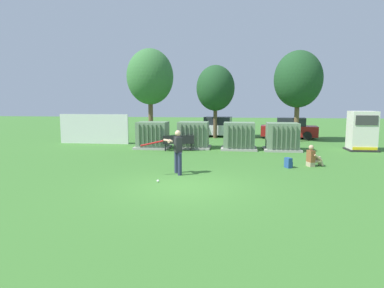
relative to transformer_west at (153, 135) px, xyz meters
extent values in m
plane|color=#3D752D|center=(3.37, -8.85, -0.79)|extent=(96.00, 96.00, 0.00)
cube|color=silver|center=(-4.51, 1.65, 0.21)|extent=(4.80, 0.12, 2.00)
cube|color=#9E9B93|center=(0.00, 0.01, -0.73)|extent=(2.10, 1.70, 0.12)
cube|color=slate|center=(0.00, 0.01, 0.08)|extent=(1.80, 1.40, 1.50)
cube|color=#5B7056|center=(-0.64, -0.75, 0.08)|extent=(0.06, 0.12, 1.27)
cube|color=#5B7056|center=(-0.38, -0.75, 0.08)|extent=(0.06, 0.12, 1.27)
cube|color=#5B7056|center=(-0.13, -0.75, 0.08)|extent=(0.06, 0.12, 1.27)
cube|color=#5B7056|center=(0.13, -0.75, 0.08)|extent=(0.06, 0.12, 1.27)
cube|color=#5B7056|center=(0.38, -0.75, 0.08)|extent=(0.06, 0.12, 1.27)
cube|color=#5B7056|center=(0.64, -0.75, 0.08)|extent=(0.06, 0.12, 1.27)
cube|color=#9E9B93|center=(2.47, 0.36, -0.73)|extent=(2.10, 1.70, 0.12)
cube|color=slate|center=(2.47, 0.36, 0.08)|extent=(1.80, 1.40, 1.50)
cube|color=#5B7056|center=(1.83, -0.40, 0.08)|extent=(0.06, 0.12, 1.27)
cube|color=#5B7056|center=(2.09, -0.40, 0.08)|extent=(0.06, 0.12, 1.27)
cube|color=#5B7056|center=(2.34, -0.40, 0.08)|extent=(0.06, 0.12, 1.27)
cube|color=#5B7056|center=(2.60, -0.40, 0.08)|extent=(0.06, 0.12, 1.27)
cube|color=#5B7056|center=(2.85, -0.40, 0.08)|extent=(0.06, 0.12, 1.27)
cube|color=#5B7056|center=(3.11, -0.40, 0.08)|extent=(0.06, 0.12, 1.27)
cube|color=#9E9B93|center=(5.24, 0.16, -0.73)|extent=(2.10, 1.70, 0.12)
cube|color=slate|center=(5.24, 0.16, 0.08)|extent=(1.80, 1.40, 1.50)
cube|color=#5B7056|center=(4.60, -0.60, 0.08)|extent=(0.06, 0.12, 1.27)
cube|color=#5B7056|center=(4.86, -0.60, 0.08)|extent=(0.06, 0.12, 1.27)
cube|color=#5B7056|center=(5.11, -0.60, 0.08)|extent=(0.06, 0.12, 1.27)
cube|color=#5B7056|center=(5.37, -0.60, 0.08)|extent=(0.06, 0.12, 1.27)
cube|color=#5B7056|center=(5.62, -0.60, 0.08)|extent=(0.06, 0.12, 1.27)
cube|color=#5B7056|center=(5.88, -0.60, 0.08)|extent=(0.06, 0.12, 1.27)
cube|color=#9E9B93|center=(7.74, 0.08, -0.73)|extent=(2.10, 1.70, 0.12)
cube|color=slate|center=(7.74, 0.08, 0.08)|extent=(1.80, 1.40, 1.50)
cube|color=#5B7056|center=(7.10, -0.68, 0.08)|extent=(0.06, 0.12, 1.27)
cube|color=#5B7056|center=(7.36, -0.68, 0.08)|extent=(0.06, 0.12, 1.27)
cube|color=#5B7056|center=(7.61, -0.68, 0.08)|extent=(0.06, 0.12, 1.27)
cube|color=#5B7056|center=(7.87, -0.68, 0.08)|extent=(0.06, 0.12, 1.27)
cube|color=#5B7056|center=(8.12, -0.68, 0.08)|extent=(0.06, 0.12, 1.27)
cube|color=#5B7056|center=(8.38, -0.68, 0.08)|extent=(0.06, 0.12, 1.27)
cube|color=#262626|center=(12.33, 0.65, -0.74)|extent=(1.60, 1.40, 0.10)
cube|color=silver|center=(12.33, 0.65, 0.41)|extent=(1.40, 1.20, 2.20)
cube|color=#383838|center=(12.33, 0.03, 1.02)|extent=(1.19, 0.04, 0.55)
cube|color=yellow|center=(12.33, 0.03, -0.59)|extent=(1.33, 0.04, 0.16)
cube|color=black|center=(1.74, -0.85, -0.34)|extent=(1.84, 0.76, 0.05)
cube|color=black|center=(1.78, -1.02, -0.09)|extent=(1.77, 0.41, 0.44)
cylinder|color=black|center=(0.96, -0.87, -0.58)|extent=(0.06, 0.06, 0.42)
cylinder|color=black|center=(2.46, -0.55, -0.58)|extent=(0.06, 0.06, 0.42)
cylinder|color=black|center=(1.02, -1.14, -0.58)|extent=(0.06, 0.06, 0.42)
cylinder|color=black|center=(2.52, -0.83, -0.58)|extent=(0.06, 0.06, 0.42)
cylinder|color=#282D4C|center=(2.90, -7.16, -0.35)|extent=(0.16, 0.16, 0.88)
cylinder|color=#282D4C|center=(2.69, -6.73, -0.35)|extent=(0.16, 0.16, 0.88)
cube|color=#262628|center=(2.79, -6.94, 0.39)|extent=(0.39, 0.46, 0.60)
sphere|color=#DBAD89|center=(2.79, -6.94, 0.84)|extent=(0.23, 0.23, 0.23)
cylinder|color=#DBAD89|center=(2.50, -7.19, 0.55)|extent=(0.15, 0.55, 0.09)
cylinder|color=#DBAD89|center=(2.42, -7.03, 0.55)|extent=(0.45, 0.44, 0.09)
cylinder|color=red|center=(1.85, -7.41, 0.48)|extent=(0.79, 0.43, 0.21)
sphere|color=red|center=(2.23, -7.22, 0.55)|extent=(0.08, 0.08, 0.08)
sphere|color=white|center=(2.32, -8.37, -0.74)|extent=(0.09, 0.09, 0.09)
cube|color=tan|center=(8.35, -4.67, -0.69)|extent=(0.35, 0.41, 0.20)
cube|color=brown|center=(8.35, -4.67, -0.33)|extent=(0.34, 0.42, 0.52)
sphere|color=tan|center=(8.35, -4.67, 0.06)|extent=(0.22, 0.22, 0.22)
cylinder|color=tan|center=(8.52, -4.49, -0.57)|extent=(0.47, 0.29, 0.13)
cylinder|color=tan|center=(8.73, -4.40, -0.56)|extent=(0.32, 0.22, 0.46)
cylinder|color=tan|center=(8.59, -4.67, -0.57)|extent=(0.47, 0.29, 0.13)
cylinder|color=tan|center=(8.80, -4.59, -0.56)|extent=(0.32, 0.22, 0.46)
cylinder|color=tan|center=(8.47, -4.37, -0.37)|extent=(0.41, 0.23, 0.32)
cylinder|color=tan|center=(8.64, -4.80, -0.37)|extent=(0.41, 0.23, 0.32)
cube|color=#264C8C|center=(7.32, -5.12, -0.57)|extent=(0.33, 0.38, 0.44)
cube|color=navy|center=(7.43, -5.06, -0.63)|extent=(0.16, 0.23, 0.22)
cylinder|color=brown|center=(-1.63, 5.82, 0.68)|extent=(0.36, 0.36, 2.94)
ellipsoid|color=#387038|center=(-1.63, 5.82, 3.97)|extent=(3.62, 3.62, 4.29)
cylinder|color=brown|center=(3.44, 6.16, 0.41)|extent=(0.29, 0.29, 2.39)
ellipsoid|color=#1E4723|center=(3.44, 6.16, 3.09)|extent=(2.94, 2.94, 3.49)
cylinder|color=brown|center=(9.33, 4.69, 0.57)|extent=(0.33, 0.33, 2.72)
ellipsoid|color=#1E4723|center=(9.33, 4.69, 3.62)|extent=(3.34, 3.34, 3.97)
cube|color=silver|center=(3.46, 7.33, -0.21)|extent=(4.36, 2.13, 0.80)
cube|color=#262B33|center=(3.60, 7.31, 0.51)|extent=(2.25, 1.77, 0.64)
cylinder|color=black|center=(2.07, 6.62, -0.47)|extent=(0.66, 0.29, 0.64)
cylinder|color=black|center=(2.25, 8.31, -0.47)|extent=(0.66, 0.29, 0.64)
cylinder|color=black|center=(4.66, 6.35, -0.47)|extent=(0.66, 0.29, 0.64)
cylinder|color=black|center=(4.84, 8.04, -0.47)|extent=(0.66, 0.29, 0.64)
cube|color=maroon|center=(9.13, 6.68, -0.21)|extent=(4.36, 2.15, 0.80)
cube|color=#262B33|center=(9.28, 6.67, 0.51)|extent=(2.26, 1.78, 0.64)
cylinder|color=black|center=(7.74, 5.98, -0.47)|extent=(0.66, 0.29, 0.64)
cylinder|color=black|center=(7.93, 7.67, -0.47)|extent=(0.66, 0.29, 0.64)
cylinder|color=black|center=(10.33, 5.70, -0.47)|extent=(0.66, 0.29, 0.64)
cylinder|color=black|center=(10.52, 7.39, -0.47)|extent=(0.66, 0.29, 0.64)
camera|label=1|loc=(5.03, -19.58, 2.08)|focal=30.82mm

